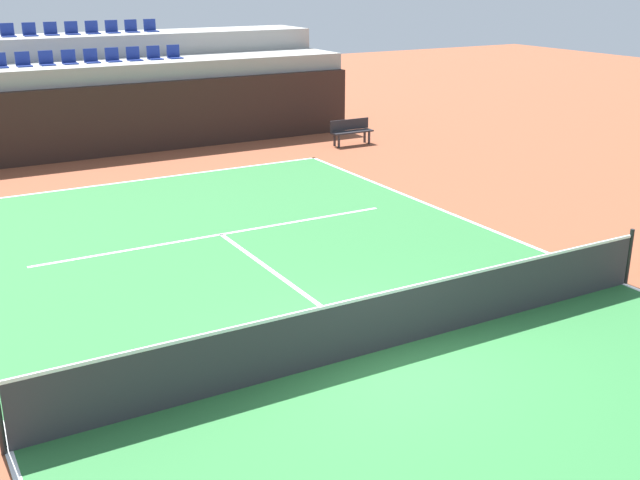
# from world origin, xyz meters

# --- Properties ---
(ground_plane) EXTENTS (80.00, 80.00, 0.00)m
(ground_plane) POSITION_xyz_m (0.00, 0.00, 0.00)
(ground_plane) COLOR brown
(court_surface) EXTENTS (11.00, 24.00, 0.01)m
(court_surface) POSITION_xyz_m (0.00, 0.00, 0.01)
(court_surface) COLOR #2D7238
(court_surface) RESTS_ON ground_plane
(baseline_far) EXTENTS (11.00, 0.10, 0.00)m
(baseline_far) POSITION_xyz_m (0.00, 11.95, 0.01)
(baseline_far) COLOR white
(baseline_far) RESTS_ON court_surface
(sideline_left) EXTENTS (0.10, 24.00, 0.00)m
(sideline_left) POSITION_xyz_m (-5.45, 0.00, 0.01)
(sideline_left) COLOR white
(sideline_left) RESTS_ON court_surface
(sideline_right) EXTENTS (0.10, 24.00, 0.00)m
(sideline_right) POSITION_xyz_m (5.45, 0.00, 0.01)
(sideline_right) COLOR white
(sideline_right) RESTS_ON court_surface
(service_line_far) EXTENTS (8.26, 0.10, 0.00)m
(service_line_far) POSITION_xyz_m (0.00, 6.40, 0.01)
(service_line_far) COLOR white
(service_line_far) RESTS_ON court_surface
(centre_service_line) EXTENTS (0.10, 6.40, 0.00)m
(centre_service_line) POSITION_xyz_m (0.00, 3.20, 0.01)
(centre_service_line) COLOR white
(centre_service_line) RESTS_ON court_surface
(back_wall) EXTENTS (17.24, 0.30, 2.22)m
(back_wall) POSITION_xyz_m (0.00, 15.44, 1.11)
(back_wall) COLOR black
(back_wall) RESTS_ON ground_plane
(stands_tier_lower) EXTENTS (17.24, 2.40, 2.78)m
(stands_tier_lower) POSITION_xyz_m (0.00, 16.79, 1.39)
(stands_tier_lower) COLOR #9E9E99
(stands_tier_lower) RESTS_ON ground_plane
(stands_tier_upper) EXTENTS (17.24, 2.40, 3.51)m
(stands_tier_upper) POSITION_xyz_m (0.00, 19.19, 1.76)
(stands_tier_upper) COLOR #9E9E99
(stands_tier_upper) RESTS_ON ground_plane
(seating_row_lower) EXTENTS (6.02, 0.44, 0.44)m
(seating_row_lower) POSITION_xyz_m (0.00, 16.89, 2.91)
(seating_row_lower) COLOR navy
(seating_row_lower) RESTS_ON stands_tier_lower
(seating_row_upper) EXTENTS (6.02, 0.44, 0.44)m
(seating_row_upper) POSITION_xyz_m (0.00, 19.29, 3.64)
(seating_row_upper) COLOR navy
(seating_row_upper) RESTS_ON stands_tier_upper
(tennis_net) EXTENTS (11.08, 0.08, 1.07)m
(tennis_net) POSITION_xyz_m (0.00, 0.00, 0.51)
(tennis_net) COLOR black
(tennis_net) RESTS_ON court_surface
(player_bench) EXTENTS (1.50, 0.40, 0.85)m
(player_bench) POSITION_xyz_m (7.55, 13.13, 0.51)
(player_bench) COLOR #232328
(player_bench) RESTS_ON ground_plane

